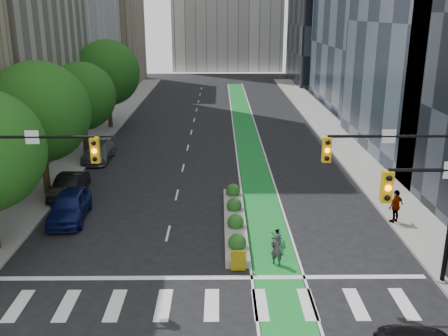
{
  "coord_description": "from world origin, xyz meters",
  "views": [
    {
      "loc": [
        0.34,
        -19.01,
        11.6
      ],
      "look_at": [
        0.6,
        8.38,
        3.0
      ],
      "focal_mm": 40.0,
      "sensor_mm": 36.0,
      "label": 1
    }
  ],
  "objects_px": {
    "parked_car_left_near": "(70,206)",
    "pedestrian_far": "(396,206)",
    "parked_car_left_mid": "(69,186)",
    "median_planter": "(235,219)",
    "parked_car_left_far": "(99,151)",
    "bicycle": "(277,237)",
    "cyclist": "(277,249)"
  },
  "relations": [
    {
      "from": "median_planter",
      "to": "pedestrian_far",
      "type": "height_order",
      "value": "pedestrian_far"
    },
    {
      "from": "parked_car_left_mid",
      "to": "parked_car_left_far",
      "type": "xyz_separation_m",
      "value": [
        0.0,
        8.44,
        0.01
      ]
    },
    {
      "from": "median_planter",
      "to": "cyclist",
      "type": "distance_m",
      "value": 4.97
    },
    {
      "from": "cyclist",
      "to": "pedestrian_far",
      "type": "relative_size",
      "value": 0.83
    },
    {
      "from": "median_planter",
      "to": "bicycle",
      "type": "bearing_deg",
      "value": -53.09
    },
    {
      "from": "parked_car_left_mid",
      "to": "median_planter",
      "type": "bearing_deg",
      "value": -21.09
    },
    {
      "from": "cyclist",
      "to": "pedestrian_far",
      "type": "distance_m",
      "value": 8.61
    },
    {
      "from": "median_planter",
      "to": "cyclist",
      "type": "relative_size",
      "value": 6.38
    },
    {
      "from": "median_planter",
      "to": "cyclist",
      "type": "bearing_deg",
      "value": -68.0
    },
    {
      "from": "parked_car_left_near",
      "to": "parked_car_left_far",
      "type": "distance_m",
      "value": 12.27
    },
    {
      "from": "bicycle",
      "to": "pedestrian_far",
      "type": "relative_size",
      "value": 1.06
    },
    {
      "from": "bicycle",
      "to": "pedestrian_far",
      "type": "bearing_deg",
      "value": 35.08
    },
    {
      "from": "parked_car_left_mid",
      "to": "pedestrian_far",
      "type": "bearing_deg",
      "value": -10.54
    },
    {
      "from": "median_planter",
      "to": "parked_car_left_far",
      "type": "xyz_separation_m",
      "value": [
        -10.7,
        13.17,
        0.36
      ]
    },
    {
      "from": "bicycle",
      "to": "cyclist",
      "type": "height_order",
      "value": "cyclist"
    },
    {
      "from": "pedestrian_far",
      "to": "parked_car_left_mid",
      "type": "bearing_deg",
      "value": -47.55
    },
    {
      "from": "parked_car_left_near",
      "to": "pedestrian_far",
      "type": "height_order",
      "value": "pedestrian_far"
    },
    {
      "from": "parked_car_left_far",
      "to": "median_planter",
      "type": "bearing_deg",
      "value": -50.88
    },
    {
      "from": "pedestrian_far",
      "to": "cyclist",
      "type": "bearing_deg",
      "value": -1.6
    },
    {
      "from": "parked_car_left_mid",
      "to": "parked_car_left_far",
      "type": "bearing_deg",
      "value": 92.76
    },
    {
      "from": "bicycle",
      "to": "cyclist",
      "type": "distance_m",
      "value": 1.87
    },
    {
      "from": "parked_car_left_near",
      "to": "pedestrian_far",
      "type": "relative_size",
      "value": 2.52
    },
    {
      "from": "cyclist",
      "to": "pedestrian_far",
      "type": "bearing_deg",
      "value": -129.43
    },
    {
      "from": "parked_car_left_far",
      "to": "parked_car_left_near",
      "type": "bearing_deg",
      "value": -84.71
    },
    {
      "from": "cyclist",
      "to": "parked_car_left_mid",
      "type": "xyz_separation_m",
      "value": [
        -12.55,
        9.32,
        -0.08
      ]
    },
    {
      "from": "bicycle",
      "to": "cyclist",
      "type": "bearing_deg",
      "value": -83.15
    },
    {
      "from": "pedestrian_far",
      "to": "parked_car_left_far",
      "type": "bearing_deg",
      "value": -67.77
    },
    {
      "from": "cyclist",
      "to": "pedestrian_far",
      "type": "height_order",
      "value": "pedestrian_far"
    },
    {
      "from": "parked_car_left_near",
      "to": "cyclist",
      "type": "bearing_deg",
      "value": -29.68
    },
    {
      "from": "bicycle",
      "to": "parked_car_left_far",
      "type": "xyz_separation_m",
      "value": [
        -12.77,
        15.92,
        0.2
      ]
    },
    {
      "from": "parked_car_left_far",
      "to": "parked_car_left_mid",
      "type": "bearing_deg",
      "value": -89.97
    },
    {
      "from": "parked_car_left_mid",
      "to": "pedestrian_far",
      "type": "xyz_separation_m",
      "value": [
        19.8,
        -4.68,
        0.39
      ]
    }
  ]
}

